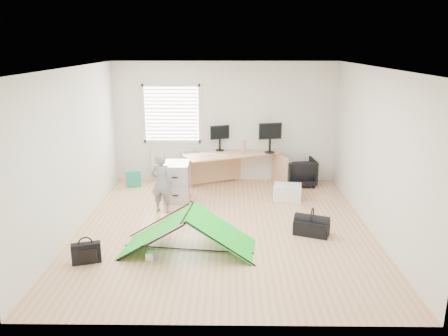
{
  "coord_description": "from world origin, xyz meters",
  "views": [
    {
      "loc": [
        0.09,
        -7.0,
        3.07
      ],
      "look_at": [
        0.0,
        0.4,
        0.95
      ],
      "focal_mm": 35.0,
      "sensor_mm": 36.0,
      "label": 1
    }
  ],
  "objects_px": {
    "office_chair": "(300,172)",
    "duffel_bag": "(311,228)",
    "monitor_left": "(220,141)",
    "storage_crate": "(287,192)",
    "person": "(162,183)",
    "kite": "(188,231)",
    "laptop_bag": "(86,253)",
    "desk": "(233,169)",
    "filing_cabinet": "(177,181)",
    "thermos": "(244,147)",
    "monitor_right": "(270,142)"
  },
  "relations": [
    {
      "from": "thermos",
      "to": "storage_crate",
      "type": "relative_size",
      "value": 0.5
    },
    {
      "from": "desk",
      "to": "office_chair",
      "type": "bearing_deg",
      "value": -23.45
    },
    {
      "from": "duffel_bag",
      "to": "storage_crate",
      "type": "bearing_deg",
      "value": 117.45
    },
    {
      "from": "monitor_left",
      "to": "storage_crate",
      "type": "height_order",
      "value": "monitor_left"
    },
    {
      "from": "person",
      "to": "storage_crate",
      "type": "bearing_deg",
      "value": -152.31
    },
    {
      "from": "thermos",
      "to": "kite",
      "type": "height_order",
      "value": "thermos"
    },
    {
      "from": "desk",
      "to": "office_chair",
      "type": "height_order",
      "value": "desk"
    },
    {
      "from": "monitor_left",
      "to": "office_chair",
      "type": "distance_m",
      "value": 1.91
    },
    {
      "from": "kite",
      "to": "laptop_bag",
      "type": "xyz_separation_m",
      "value": [
        -1.43,
        -0.42,
        -0.16
      ]
    },
    {
      "from": "monitor_right",
      "to": "duffel_bag",
      "type": "xyz_separation_m",
      "value": [
        0.47,
        -2.71,
        -0.85
      ]
    },
    {
      "from": "kite",
      "to": "person",
      "type": "bearing_deg",
      "value": 118.53
    },
    {
      "from": "office_chair",
      "to": "laptop_bag",
      "type": "xyz_separation_m",
      "value": [
        -3.64,
        -3.67,
        -0.15
      ]
    },
    {
      "from": "filing_cabinet",
      "to": "monitor_left",
      "type": "xyz_separation_m",
      "value": [
        0.84,
        1.2,
        0.56
      ]
    },
    {
      "from": "filing_cabinet",
      "to": "person",
      "type": "distance_m",
      "value": 0.74
    },
    {
      "from": "desk",
      "to": "kite",
      "type": "distance_m",
      "value": 3.33
    },
    {
      "from": "filing_cabinet",
      "to": "kite",
      "type": "relative_size",
      "value": 0.38
    },
    {
      "from": "monitor_left",
      "to": "monitor_right",
      "type": "distance_m",
      "value": 1.13
    },
    {
      "from": "office_chair",
      "to": "person",
      "type": "distance_m",
      "value": 3.29
    },
    {
      "from": "laptop_bag",
      "to": "desk",
      "type": "bearing_deg",
      "value": 42.39
    },
    {
      "from": "desk",
      "to": "laptop_bag",
      "type": "distance_m",
      "value": 4.25
    },
    {
      "from": "desk",
      "to": "filing_cabinet",
      "type": "height_order",
      "value": "filing_cabinet"
    },
    {
      "from": "duffel_bag",
      "to": "laptop_bag",
      "type": "bearing_deg",
      "value": -142.18
    },
    {
      "from": "person",
      "to": "desk",
      "type": "bearing_deg",
      "value": -117.52
    },
    {
      "from": "filing_cabinet",
      "to": "duffel_bag",
      "type": "xyz_separation_m",
      "value": [
        2.43,
        -1.69,
        -0.26
      ]
    },
    {
      "from": "monitor_left",
      "to": "laptop_bag",
      "type": "distance_m",
      "value": 4.39
    },
    {
      "from": "office_chair",
      "to": "monitor_left",
      "type": "bearing_deg",
      "value": -12.63
    },
    {
      "from": "person",
      "to": "kite",
      "type": "height_order",
      "value": "person"
    },
    {
      "from": "thermos",
      "to": "kite",
      "type": "xyz_separation_m",
      "value": [
        -0.95,
        -3.29,
        -0.56
      ]
    },
    {
      "from": "desk",
      "to": "monitor_right",
      "type": "bearing_deg",
      "value": -19.76
    },
    {
      "from": "monitor_left",
      "to": "laptop_bag",
      "type": "height_order",
      "value": "monitor_left"
    },
    {
      "from": "desk",
      "to": "filing_cabinet",
      "type": "bearing_deg",
      "value": -163.43
    },
    {
      "from": "monitor_right",
      "to": "storage_crate",
      "type": "relative_size",
      "value": 0.93
    },
    {
      "from": "laptop_bag",
      "to": "duffel_bag",
      "type": "height_order",
      "value": "laptop_bag"
    },
    {
      "from": "filing_cabinet",
      "to": "monitor_left",
      "type": "relative_size",
      "value": 1.72
    },
    {
      "from": "office_chair",
      "to": "duffel_bag",
      "type": "bearing_deg",
      "value": 80.38
    },
    {
      "from": "kite",
      "to": "monitor_right",
      "type": "bearing_deg",
      "value": 72.3
    },
    {
      "from": "monitor_right",
      "to": "storage_crate",
      "type": "distance_m",
      "value": 1.32
    },
    {
      "from": "laptop_bag",
      "to": "duffel_bag",
      "type": "bearing_deg",
      "value": -0.84
    },
    {
      "from": "kite",
      "to": "storage_crate",
      "type": "bearing_deg",
      "value": 58.9
    },
    {
      "from": "filing_cabinet",
      "to": "desk",
      "type": "bearing_deg",
      "value": 39.55
    },
    {
      "from": "monitor_left",
      "to": "office_chair",
      "type": "xyz_separation_m",
      "value": [
        1.79,
        -0.23,
        -0.64
      ]
    },
    {
      "from": "desk",
      "to": "person",
      "type": "xyz_separation_m",
      "value": [
        -1.34,
        -1.65,
        0.2
      ]
    },
    {
      "from": "office_chair",
      "to": "storage_crate",
      "type": "relative_size",
      "value": 1.22
    },
    {
      "from": "desk",
      "to": "office_chair",
      "type": "distance_m",
      "value": 1.5
    },
    {
      "from": "kite",
      "to": "storage_crate",
      "type": "relative_size",
      "value": 3.65
    },
    {
      "from": "monitor_left",
      "to": "thermos",
      "type": "distance_m",
      "value": 0.58
    },
    {
      "from": "person",
      "to": "laptop_bag",
      "type": "distance_m",
      "value": 2.21
    },
    {
      "from": "duffel_bag",
      "to": "monitor_right",
      "type": "bearing_deg",
      "value": 121.23
    },
    {
      "from": "office_chair",
      "to": "laptop_bag",
      "type": "relative_size",
      "value": 1.64
    },
    {
      "from": "office_chair",
      "to": "kite",
      "type": "height_order",
      "value": "kite"
    }
  ]
}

